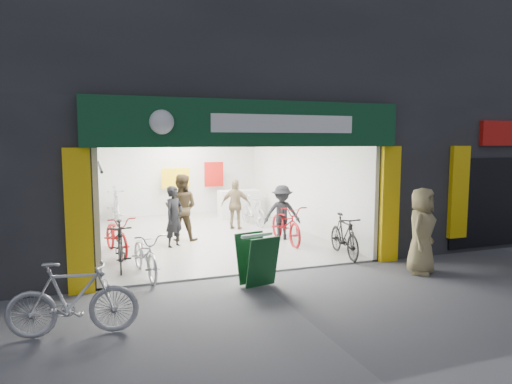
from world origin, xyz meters
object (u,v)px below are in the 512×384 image
bike_right_front (344,236)px  sandwich_board (257,259)px  parked_bike (73,299)px  pedestrian_near (422,231)px  bike_left_front (146,254)px

bike_right_front → sandwich_board: bearing=-144.4°
bike_right_front → parked_bike: bearing=-147.7°
bike_right_front → parked_bike: size_ratio=0.95×
parked_bike → pedestrian_near: 6.68m
bike_left_front → sandwich_board: sandwich_board is taller
bike_left_front → pedestrian_near: size_ratio=1.00×
bike_right_front → pedestrian_near: bearing=-55.7°
pedestrian_near → bike_right_front: bearing=80.5°
bike_left_front → pedestrian_near: pedestrian_near is taller
bike_left_front → bike_right_front: bearing=-7.3°
parked_bike → sandwich_board: (3.16, 1.17, -0.00)m
parked_bike → pedestrian_near: size_ratio=1.00×
parked_bike → bike_left_front: bearing=-18.9°
bike_left_front → bike_right_front: (4.55, -0.00, 0.04)m
bike_left_front → bike_right_front: bike_right_front is taller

